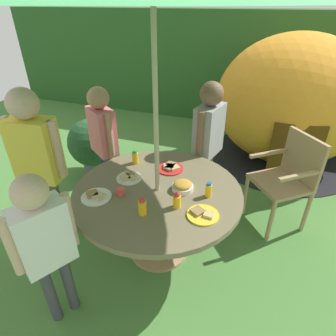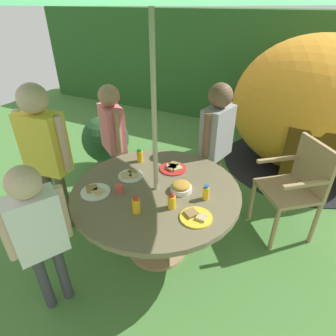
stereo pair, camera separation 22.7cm
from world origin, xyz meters
name	(u,v)px [view 1 (the left image)]	position (x,y,z in m)	size (l,w,h in m)	color
ground_plane	(159,250)	(0.00, 0.00, -0.01)	(10.00, 10.00, 0.02)	#477A38
hedge_backdrop	(233,68)	(0.00, 3.66, 0.93)	(9.00, 0.70, 1.86)	#285623
garden_table	(158,202)	(0.00, 0.00, 0.56)	(1.36, 1.36, 0.68)	tan
wooden_chair	(288,175)	(1.02, 0.82, 0.55)	(0.65, 0.65, 0.94)	tan
dome_tent	(291,102)	(0.99, 2.26, 0.83)	(2.23, 2.23, 1.68)	orange
potted_plant	(92,144)	(-1.29, 0.97, 0.42)	(0.60, 0.60, 0.74)	#595960
child_in_grey_shirt	(209,131)	(0.20, 0.89, 0.86)	(0.27, 0.45, 1.35)	brown
child_in_pink_shirt	(102,131)	(-0.85, 0.59, 0.82)	(0.38, 0.34, 1.28)	navy
child_in_yellow_shirt	(35,150)	(-1.03, -0.14, 0.92)	(0.48, 0.25, 1.44)	brown
child_in_white_shirt	(43,236)	(-0.43, -0.79, 0.76)	(0.30, 0.37, 1.19)	#3F3F47
snack_bowl	(183,186)	(0.19, 0.06, 0.72)	(0.17, 0.17, 0.08)	white
plate_mid_right	(96,196)	(-0.40, -0.26, 0.69)	(0.23, 0.23, 0.03)	white
plate_back_edge	(129,178)	(-0.29, 0.06, 0.70)	(0.21, 0.21, 0.03)	white
plate_near_right	(170,168)	(-0.01, 0.34, 0.70)	(0.24, 0.24, 0.03)	red
plate_front_edge	(203,214)	(0.42, -0.18, 0.69)	(0.23, 0.23, 0.03)	yellow
juice_bottle_near_left	(142,207)	(0.01, -0.31, 0.74)	(0.06, 0.06, 0.13)	yellow
juice_bottle_far_left	(209,190)	(0.40, 0.05, 0.74)	(0.05, 0.05, 0.12)	yellow
juice_bottle_far_right	(135,157)	(-0.35, 0.32, 0.74)	(0.06, 0.06, 0.12)	yellow
juice_bottle_center_front	(177,201)	(0.22, -0.16, 0.74)	(0.06, 0.06, 0.12)	yellow
cup_near	(121,192)	(-0.24, -0.16, 0.71)	(0.06, 0.06, 0.06)	#E04C47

